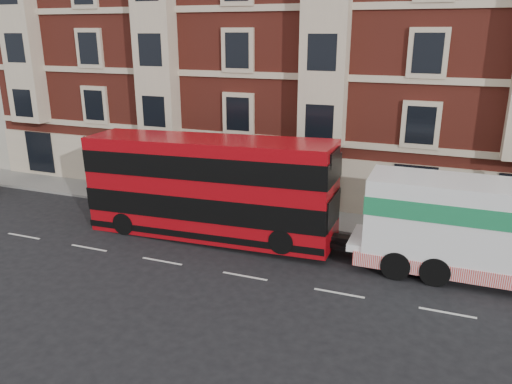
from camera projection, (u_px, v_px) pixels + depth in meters
ground at (245, 276)px, 20.94m from camera, size 120.00×120.00×0.00m
sidewalk at (296, 216)px, 27.58m from camera, size 90.00×3.00×0.15m
victorian_terrace at (342, 27)px, 31.01m from camera, size 45.00×12.00×20.40m
lamp_post_west at (187, 166)px, 27.67m from camera, size 0.35×0.15×4.35m
double_decker_bus at (208, 186)px, 24.19m from camera, size 12.35×2.84×5.00m
tow_truck at (476, 228)px, 20.22m from camera, size 9.89×2.92×4.12m
pedestrian at (108, 176)px, 32.00m from camera, size 0.67×0.56×1.56m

